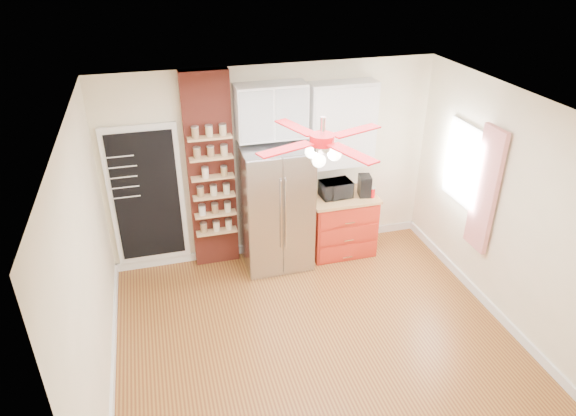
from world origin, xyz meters
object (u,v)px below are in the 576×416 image
object	(u,v)px
red_cabinet	(341,223)
ceiling_fan	(322,140)
pantry_jar_oats	(205,173)
coffee_maker	(365,186)
toaster_oven	(336,189)
canister_left	(372,192)
fridge	(276,208)

from	to	relation	value
red_cabinet	ceiling_fan	bearing A→B (deg)	-118.71
pantry_jar_oats	coffee_maker	bearing A→B (deg)	-3.70
ceiling_fan	toaster_oven	bearing A→B (deg)	64.22
red_cabinet	toaster_oven	distance (m)	0.57
pantry_jar_oats	ceiling_fan	bearing A→B (deg)	-61.79
ceiling_fan	toaster_oven	world-z (taller)	ceiling_fan
canister_left	toaster_oven	bearing A→B (deg)	163.59
red_cabinet	toaster_oven	size ratio (longest dim) A/B	2.23
ceiling_fan	coffee_maker	bearing A→B (deg)	53.13
coffee_maker	pantry_jar_oats	size ratio (longest dim) A/B	2.22
canister_left	pantry_jar_oats	distance (m)	2.29
toaster_oven	canister_left	bearing A→B (deg)	-20.90
ceiling_fan	pantry_jar_oats	distance (m)	2.22
fridge	ceiling_fan	bearing A→B (deg)	-88.24
fridge	ceiling_fan	distance (m)	2.25
coffee_maker	toaster_oven	bearing A→B (deg)	-178.60
fridge	coffee_maker	size ratio (longest dim) A/B	5.92
toaster_oven	pantry_jar_oats	size ratio (longest dim) A/B	3.17
fridge	toaster_oven	world-z (taller)	fridge
canister_left	fridge	bearing A→B (deg)	176.18
coffee_maker	canister_left	bearing A→B (deg)	-32.98
pantry_jar_oats	toaster_oven	bearing A→B (deg)	-2.40
coffee_maker	canister_left	size ratio (longest dim) A/B	2.17
red_cabinet	coffee_maker	distance (m)	0.67
red_cabinet	pantry_jar_oats	xyz separation A→B (m)	(-1.86, 0.07, 0.99)
ceiling_fan	coffee_maker	world-z (taller)	ceiling_fan
fridge	coffee_maker	bearing A→B (deg)	-0.66
red_cabinet	canister_left	size ratio (longest dim) A/B	6.89
ceiling_fan	pantry_jar_oats	world-z (taller)	ceiling_fan
fridge	toaster_oven	bearing A→B (deg)	3.40
fridge	ceiling_fan	size ratio (longest dim) A/B	1.25
ceiling_fan	pantry_jar_oats	size ratio (longest dim) A/B	10.51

